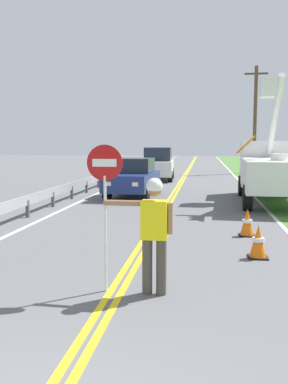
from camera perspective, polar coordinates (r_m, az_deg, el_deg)
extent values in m
cube|color=yellow|center=(22.63, 4.39, 0.63)|extent=(0.11, 110.00, 0.01)
cube|color=yellow|center=(22.62, 4.85, 0.62)|extent=(0.11, 110.00, 0.01)
cube|color=silver|center=(22.70, 13.73, 0.48)|extent=(0.12, 110.00, 0.01)
cube|color=silver|center=(23.12, -4.32, 0.76)|extent=(0.12, 110.00, 0.01)
cylinder|color=#474238|center=(6.63, 2.36, -10.13)|extent=(0.16, 0.16, 0.88)
cylinder|color=#474238|center=(6.66, 0.45, -10.04)|extent=(0.16, 0.16, 0.88)
cube|color=yellow|center=(6.47, 1.42, -3.79)|extent=(0.41, 0.25, 0.60)
cylinder|color=#996B4C|center=(6.52, -2.92, -1.49)|extent=(0.60, 0.11, 0.09)
cylinder|color=#996B4C|center=(6.43, 3.54, -3.59)|extent=(0.09, 0.09, 0.48)
sphere|color=#996B4C|center=(6.40, 1.43, 0.35)|extent=(0.22, 0.22, 0.22)
sphere|color=white|center=(6.39, 1.43, 0.80)|extent=(0.25, 0.25, 0.25)
cylinder|color=silver|center=(6.68, -5.25, -5.72)|extent=(0.04, 0.04, 1.85)
cylinder|color=#B71414|center=(6.53, -5.36, 3.97)|extent=(0.56, 0.03, 0.56)
cube|color=white|center=(6.51, -5.39, 3.96)|extent=(0.38, 0.01, 0.12)
cube|color=white|center=(16.27, 17.35, 2.29)|extent=(2.50, 4.70, 1.10)
cube|color=white|center=(19.68, 16.21, 3.75)|extent=(2.29, 2.19, 2.00)
cube|color=#1E2833|center=(20.70, 15.96, 4.71)|extent=(1.98, 0.15, 0.90)
cylinder|color=silver|center=(15.33, 17.84, 4.53)|extent=(0.56, 0.56, 0.24)
cylinder|color=silver|center=(16.97, 17.32, 9.63)|extent=(0.39, 3.42, 2.84)
cube|color=white|center=(18.70, 16.87, 13.42)|extent=(0.94, 0.94, 0.80)
cube|color=orange|center=(14.34, 13.63, 6.26)|extent=(0.63, 0.83, 0.59)
cylinder|color=black|center=(19.48, 13.15, 0.86)|extent=(0.36, 0.93, 0.92)
cylinder|color=black|center=(15.23, 13.86, -0.72)|extent=(0.36, 0.93, 0.92)
cube|color=navy|center=(18.64, -1.54, 1.52)|extent=(2.04, 4.19, 0.72)
cube|color=#1E2833|center=(18.84, -1.39, 3.65)|extent=(1.70, 1.80, 0.64)
cube|color=#EAEACC|center=(16.54, -1.19, 1.05)|extent=(0.24, 0.07, 0.16)
cube|color=#EAEACC|center=(16.81, -4.88, 1.12)|extent=(0.24, 0.07, 0.16)
cylinder|color=black|center=(17.27, 0.21, -0.08)|extent=(0.31, 0.69, 0.68)
cylinder|color=black|center=(17.65, -5.03, 0.04)|extent=(0.31, 0.69, 0.68)
cylinder|color=black|center=(19.76, 1.58, 0.76)|extent=(0.31, 0.69, 0.68)
cylinder|color=black|center=(20.09, -3.04, 0.85)|extent=(0.31, 0.69, 0.68)
cube|color=silver|center=(27.18, 1.96, 3.32)|extent=(2.03, 4.67, 0.92)
cube|color=#1E2833|center=(27.14, 1.97, 5.18)|extent=(1.74, 2.92, 0.84)
cube|color=#EAEACC|center=(24.87, 2.89, 3.13)|extent=(0.24, 0.07, 0.16)
cube|color=#EAEACC|center=(24.95, 0.36, 3.15)|extent=(0.24, 0.07, 0.16)
cylinder|color=black|center=(25.75, 3.58, 2.10)|extent=(0.31, 0.69, 0.68)
cylinder|color=black|center=(25.86, -0.06, 2.14)|extent=(0.31, 0.69, 0.68)
cylinder|color=black|center=(28.59, 3.78, 2.55)|extent=(0.31, 0.69, 0.68)
cylinder|color=black|center=(28.69, 0.50, 2.58)|extent=(0.31, 0.69, 0.68)
cylinder|color=brown|center=(34.89, 14.82, 9.41)|extent=(0.28, 0.28, 8.39)
cube|color=brown|center=(35.26, 15.00, 15.24)|extent=(1.80, 0.14, 0.14)
cone|color=orange|center=(9.00, 15.22, -6.46)|extent=(0.36, 0.36, 0.70)
cylinder|color=white|center=(8.99, 15.23, -6.24)|extent=(0.25, 0.25, 0.08)
cube|color=black|center=(9.08, 15.16, -8.52)|extent=(0.40, 0.40, 0.03)
cone|color=orange|center=(11.04, 13.83, -4.02)|extent=(0.36, 0.36, 0.70)
cylinder|color=white|center=(11.04, 13.83, -3.84)|extent=(0.25, 0.25, 0.08)
cube|color=black|center=(11.11, 13.78, -5.72)|extent=(0.40, 0.40, 0.03)
cube|color=#9EA0A3|center=(19.22, -8.73, 1.15)|extent=(0.06, 32.00, 0.32)
cube|color=#4C4C51|center=(13.93, -15.51, -2.21)|extent=(0.10, 0.10, 0.55)
cube|color=#4C4C51|center=(16.02, -12.25, -0.99)|extent=(0.10, 0.10, 0.55)
cube|color=#4C4C51|center=(18.17, -9.76, -0.05)|extent=(0.10, 0.10, 0.55)
cube|color=#4C4C51|center=(20.34, -7.79, 0.68)|extent=(0.10, 0.10, 0.55)
cube|color=#4C4C51|center=(22.54, -6.21, 1.28)|extent=(0.10, 0.10, 0.55)
cube|color=#4C4C51|center=(24.75, -4.91, 1.76)|extent=(0.10, 0.10, 0.55)
cube|color=#4C4C51|center=(26.98, -3.82, 2.17)|extent=(0.10, 0.10, 0.55)
cube|color=#4C4C51|center=(29.21, -2.90, 2.51)|extent=(0.10, 0.10, 0.55)
cube|color=#4C4C51|center=(31.45, -2.10, 2.81)|extent=(0.10, 0.10, 0.55)
cube|color=#4C4C51|center=(33.70, -1.42, 3.06)|extent=(0.10, 0.10, 0.55)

